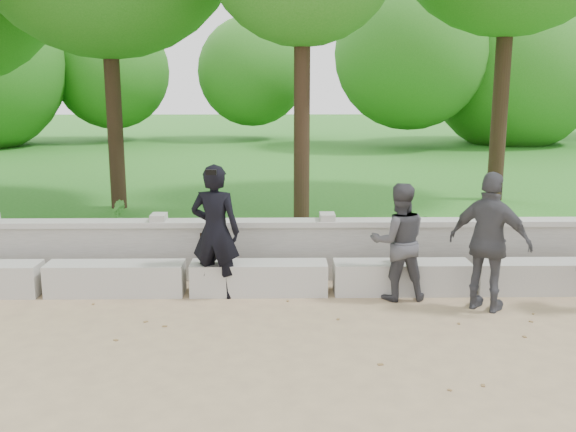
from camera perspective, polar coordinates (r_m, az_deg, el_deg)
The scene contains 9 objects.
ground at distance 7.42m, azimuth -10.90°, elevation -11.54°, with size 80.00×80.00×0.00m, color tan.
lawn at distance 20.93m, azimuth -4.37°, elevation 4.20°, with size 40.00×22.00×0.25m, color #266D1B.
concrete_bench at distance 9.10m, azimuth -8.92°, elevation -5.49°, with size 11.90×0.45×0.45m.
parapet_wall at distance 9.70m, azimuth -8.40°, elevation -2.91°, with size 12.50×0.35×0.90m.
man_main at distance 8.76m, azimuth -6.48°, elevation -1.37°, with size 0.75×0.68×1.84m.
visitor_left at distance 8.78m, azimuth 9.81°, elevation -2.26°, with size 0.81×0.65×1.60m.
visitor_right at distance 8.59m, azimuth 17.50°, elevation -2.24°, with size 1.12×0.98×1.81m.
shrub_b at distance 11.78m, azimuth -14.91°, elevation -0.12°, with size 0.33×0.27×0.60m, color #38812C.
shrub_c at distance 10.57m, azimuth 12.55°, elevation -1.57°, with size 0.47×0.41×0.52m, color #38812C.
Camera 1 is at (1.27, -6.70, 2.93)m, focal length 40.00 mm.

